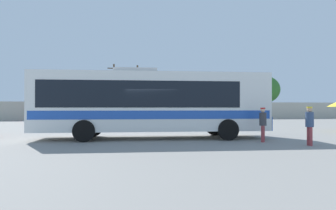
{
  "coord_description": "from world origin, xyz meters",
  "views": [
    {
      "loc": [
        -1.37,
        -14.08,
        1.62
      ],
      "look_at": [
        1.27,
        1.67,
        1.77
      ],
      "focal_mm": 29.05,
      "sensor_mm": 36.0,
      "label": 1
    }
  ],
  "objects": [
    {
      "name": "parked_car_second_maroon",
      "position": [
        -3.63,
        18.44,
        0.79
      ],
      "size": [
        4.06,
        2.1,
        1.49
      ],
      "color": "maroon",
      "rests_on": "ground_plane"
    },
    {
      "name": "roadside_tree_midright",
      "position": [
        9.18,
        27.81,
        4.93
      ],
      "size": [
        5.5,
        5.5,
        7.28
      ],
      "color": "brown",
      "rests_on": "ground_plane"
    },
    {
      "name": "roadside_tree_right",
      "position": [
        22.05,
        28.54,
        4.65
      ],
      "size": [
        5.57,
        5.57,
        7.02
      ],
      "color": "brown",
      "rests_on": "ground_plane"
    },
    {
      "name": "parked_car_leftmost_red",
      "position": [
        -9.2,
        18.36,
        0.8
      ],
      "size": [
        4.49,
        2.25,
        1.52
      ],
      "color": "red",
      "rests_on": "ground_plane"
    },
    {
      "name": "coach_bus_white_blue",
      "position": [
        0.05,
        0.15,
        1.93
      ],
      "size": [
        12.05,
        3.35,
        3.62
      ],
      "color": "white",
      "rests_on": "ground_plane"
    },
    {
      "name": "roadside_tree_midleft",
      "position": [
        -5.02,
        28.97,
        4.82
      ],
      "size": [
        3.45,
        3.45,
        6.32
      ],
      "color": "brown",
      "rests_on": "ground_plane"
    },
    {
      "name": "passenger_waiting_on_apron",
      "position": [
        6.49,
        -3.68,
        0.95
      ],
      "size": [
        0.37,
        0.37,
        1.66
      ],
      "color": "#99383D",
      "rests_on": "ground_plane"
    },
    {
      "name": "roadside_tree_left",
      "position": [
        -11.98,
        28.59,
        3.97
      ],
      "size": [
        4.81,
        4.81,
        6.03
      ],
      "color": "brown",
      "rests_on": "ground_plane"
    },
    {
      "name": "utility_pole_far",
      "position": [
        0.67,
        23.81,
        3.93
      ],
      "size": [
        1.8,
        0.24,
        7.5
      ],
      "color": "#4C3823",
      "rests_on": "ground_plane"
    },
    {
      "name": "perimeter_wall",
      "position": [
        0.0,
        22.19,
        1.18
      ],
      "size": [
        80.0,
        0.3,
        2.36
      ],
      "primitive_type": "cube",
      "color": "#B2AD9E",
      "rests_on": "ground_plane"
    },
    {
      "name": "attendant_by_bus_door",
      "position": [
        5.12,
        -2.26,
        0.92
      ],
      "size": [
        0.45,
        0.45,
        1.61
      ],
      "color": "#99383D",
      "rests_on": "ground_plane"
    },
    {
      "name": "utility_pole_near",
      "position": [
        -2.61,
        25.76,
        4.12
      ],
      "size": [
        1.8,
        0.24,
        7.88
      ],
      "color": "#4C3823",
      "rests_on": "ground_plane"
    },
    {
      "name": "ground_plane",
      "position": [
        0.0,
        10.0,
        0.0
      ],
      "size": [
        300.0,
        300.0,
        0.0
      ],
      "primitive_type": "plane",
      "color": "gray"
    },
    {
      "name": "parked_car_third_white",
      "position": [
        3.82,
        17.85,
        0.76
      ],
      "size": [
        4.4,
        2.07,
        1.43
      ],
      "color": "silver",
      "rests_on": "ground_plane"
    }
  ]
}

